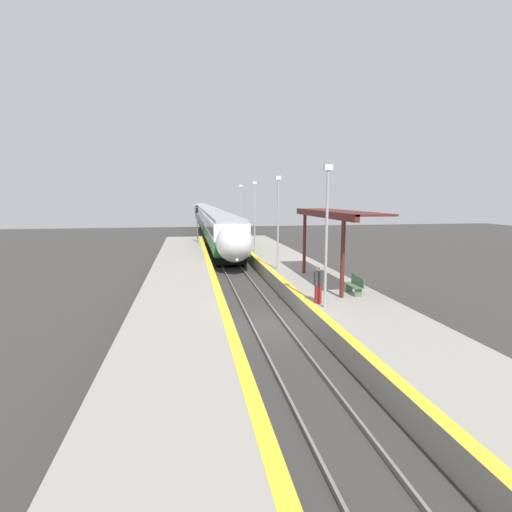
{
  "coord_description": "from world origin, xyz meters",
  "views": [
    {
      "loc": [
        -3.37,
        -16.75,
        5.65
      ],
      "look_at": [
        0.61,
        6.59,
        2.13
      ],
      "focal_mm": 28.0,
      "sensor_mm": 36.0,
      "label": 1
    }
  ],
  "objects_px": {
    "train": "(207,216)",
    "lamppost_mid": "(278,217)",
    "railway_signal": "(197,224)",
    "person_waiting": "(318,284)",
    "lamppost_farthest": "(241,209)",
    "lamppost_far": "(255,212)",
    "platform_bench": "(355,285)",
    "lamppost_near": "(327,228)"
  },
  "relations": [
    {
      "from": "train",
      "to": "lamppost_mid",
      "type": "height_order",
      "value": "lamppost_mid"
    },
    {
      "from": "railway_signal",
      "to": "lamppost_mid",
      "type": "distance_m",
      "value": 17.47
    },
    {
      "from": "person_waiting",
      "to": "railway_signal",
      "type": "height_order",
      "value": "railway_signal"
    },
    {
      "from": "lamppost_farthest",
      "to": "lamppost_mid",
      "type": "bearing_deg",
      "value": -90.0
    },
    {
      "from": "lamppost_far",
      "to": "lamppost_farthest",
      "type": "height_order",
      "value": "same"
    },
    {
      "from": "train",
      "to": "lamppost_farthest",
      "type": "height_order",
      "value": "lamppost_farthest"
    },
    {
      "from": "platform_bench",
      "to": "lamppost_far",
      "type": "xyz_separation_m",
      "value": [
        -2.3,
        16.44,
        2.98
      ]
    },
    {
      "from": "train",
      "to": "railway_signal",
      "type": "bearing_deg",
      "value": -94.66
    },
    {
      "from": "platform_bench",
      "to": "lamppost_far",
      "type": "bearing_deg",
      "value": 97.97
    },
    {
      "from": "platform_bench",
      "to": "lamppost_far",
      "type": "height_order",
      "value": "lamppost_far"
    },
    {
      "from": "train",
      "to": "lamppost_far",
      "type": "distance_m",
      "value": 37.22
    },
    {
      "from": "lamppost_near",
      "to": "lamppost_mid",
      "type": "xyz_separation_m",
      "value": [
        0.0,
        9.26,
        0.0
      ]
    },
    {
      "from": "person_waiting",
      "to": "lamppost_near",
      "type": "relative_size",
      "value": 0.27
    },
    {
      "from": "lamppost_mid",
      "to": "lamppost_farthest",
      "type": "height_order",
      "value": "same"
    },
    {
      "from": "lamppost_mid",
      "to": "lamppost_farthest",
      "type": "bearing_deg",
      "value": 90.0
    },
    {
      "from": "lamppost_near",
      "to": "lamppost_mid",
      "type": "bearing_deg",
      "value": 90.0
    },
    {
      "from": "person_waiting",
      "to": "railway_signal",
      "type": "xyz_separation_m",
      "value": [
        -4.76,
        25.26,
        1.12
      ]
    },
    {
      "from": "person_waiting",
      "to": "lamppost_far",
      "type": "relative_size",
      "value": 0.27
    },
    {
      "from": "platform_bench",
      "to": "lamppost_near",
      "type": "relative_size",
      "value": 0.24
    },
    {
      "from": "platform_bench",
      "to": "lamppost_mid",
      "type": "bearing_deg",
      "value": 107.77
    },
    {
      "from": "train",
      "to": "lamppost_mid",
      "type": "bearing_deg",
      "value": -87.03
    },
    {
      "from": "train",
      "to": "railway_signal",
      "type": "xyz_separation_m",
      "value": [
        -2.41,
        -29.61,
        0.66
      ]
    },
    {
      "from": "lamppost_mid",
      "to": "train",
      "type": "bearing_deg",
      "value": 92.97
    },
    {
      "from": "lamppost_mid",
      "to": "lamppost_far",
      "type": "relative_size",
      "value": 1.0
    },
    {
      "from": "lamppost_mid",
      "to": "lamppost_farthest",
      "type": "distance_m",
      "value": 18.52
    },
    {
      "from": "person_waiting",
      "to": "railway_signal",
      "type": "distance_m",
      "value": 25.73
    },
    {
      "from": "person_waiting",
      "to": "railway_signal",
      "type": "bearing_deg",
      "value": 100.66
    },
    {
      "from": "person_waiting",
      "to": "lamppost_near",
      "type": "height_order",
      "value": "lamppost_near"
    },
    {
      "from": "railway_signal",
      "to": "lamppost_mid",
      "type": "relative_size",
      "value": 0.78
    },
    {
      "from": "lamppost_mid",
      "to": "lamppost_far",
      "type": "xyz_separation_m",
      "value": [
        0.0,
        9.26,
        0.0
      ]
    },
    {
      "from": "train",
      "to": "platform_bench",
      "type": "height_order",
      "value": "train"
    },
    {
      "from": "lamppost_far",
      "to": "lamppost_farthest",
      "type": "bearing_deg",
      "value": 90.0
    },
    {
      "from": "person_waiting",
      "to": "platform_bench",
      "type": "bearing_deg",
      "value": 29.77
    },
    {
      "from": "person_waiting",
      "to": "lamppost_mid",
      "type": "bearing_deg",
      "value": 89.58
    },
    {
      "from": "lamppost_near",
      "to": "lamppost_farthest",
      "type": "height_order",
      "value": "same"
    },
    {
      "from": "train",
      "to": "lamppost_farthest",
      "type": "xyz_separation_m",
      "value": [
        2.41,
        -27.82,
        2.12
      ]
    },
    {
      "from": "lamppost_near",
      "to": "lamppost_mid",
      "type": "height_order",
      "value": "same"
    },
    {
      "from": "lamppost_near",
      "to": "lamppost_far",
      "type": "bearing_deg",
      "value": 90.0
    },
    {
      "from": "platform_bench",
      "to": "lamppost_farthest",
      "type": "xyz_separation_m",
      "value": [
        -2.3,
        25.7,
        2.98
      ]
    },
    {
      "from": "lamppost_far",
      "to": "lamppost_farthest",
      "type": "relative_size",
      "value": 1.0
    },
    {
      "from": "lamppost_far",
      "to": "lamppost_near",
      "type": "bearing_deg",
      "value": -90.0
    },
    {
      "from": "lamppost_mid",
      "to": "lamppost_far",
      "type": "height_order",
      "value": "same"
    }
  ]
}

